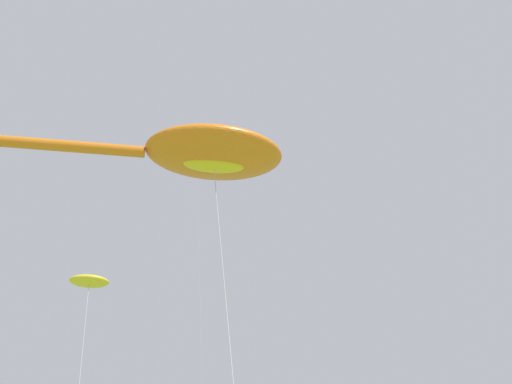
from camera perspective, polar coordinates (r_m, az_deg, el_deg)
big_show_kite at (r=20.99m, az=-5.83°, el=4.43°), size 11.16×11.29×14.58m
small_kite_bird_shape at (r=36.55m, az=-6.93°, el=4.47°), size 2.79×0.91×23.31m
small_kite_stunt_black at (r=17.71m, az=-18.68°, el=-9.80°), size 1.74×3.33×7.94m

